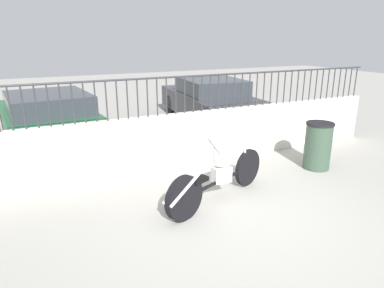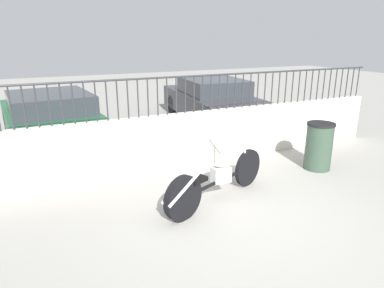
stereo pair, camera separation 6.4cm
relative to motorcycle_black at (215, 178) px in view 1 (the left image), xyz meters
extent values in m
plane|color=gray|center=(0.19, -0.51, -0.40)|extent=(40.00, 40.00, 0.00)
cube|color=beige|center=(0.19, 1.70, 0.13)|extent=(9.56, 0.18, 1.05)
cylinder|color=#2D2D33|center=(-2.66, 1.70, 1.00)|extent=(0.02, 0.02, 0.71)
cylinder|color=#2D2D33|center=(-2.48, 1.70, 1.00)|extent=(0.02, 0.02, 0.71)
cylinder|color=#2D2D33|center=(-2.29, 1.70, 1.00)|extent=(0.02, 0.02, 0.71)
cylinder|color=#2D2D33|center=(-2.11, 1.70, 1.00)|extent=(0.02, 0.02, 0.71)
cylinder|color=#2D2D33|center=(-1.93, 1.70, 1.00)|extent=(0.02, 0.02, 0.71)
cylinder|color=#2D2D33|center=(-1.74, 1.70, 1.00)|extent=(0.02, 0.02, 0.71)
cylinder|color=#2D2D33|center=(-1.56, 1.70, 1.00)|extent=(0.02, 0.02, 0.71)
cylinder|color=#2D2D33|center=(-1.37, 1.70, 1.00)|extent=(0.02, 0.02, 0.71)
cylinder|color=#2D2D33|center=(-1.19, 1.70, 1.00)|extent=(0.02, 0.02, 0.71)
cylinder|color=#2D2D33|center=(-1.01, 1.70, 1.00)|extent=(0.02, 0.02, 0.71)
cylinder|color=#2D2D33|center=(-0.82, 1.70, 1.00)|extent=(0.02, 0.02, 0.71)
cylinder|color=#2D2D33|center=(-0.64, 1.70, 1.00)|extent=(0.02, 0.02, 0.71)
cylinder|color=#2D2D33|center=(-0.45, 1.70, 1.00)|extent=(0.02, 0.02, 0.71)
cylinder|color=#2D2D33|center=(-0.27, 1.70, 1.00)|extent=(0.02, 0.02, 0.71)
cylinder|color=#2D2D33|center=(-0.09, 1.70, 1.00)|extent=(0.02, 0.02, 0.71)
cylinder|color=#2D2D33|center=(0.10, 1.70, 1.00)|extent=(0.02, 0.02, 0.71)
cylinder|color=#2D2D33|center=(0.28, 1.70, 1.00)|extent=(0.02, 0.02, 0.71)
cylinder|color=#2D2D33|center=(0.47, 1.70, 1.00)|extent=(0.02, 0.02, 0.71)
cylinder|color=#2D2D33|center=(0.65, 1.70, 1.00)|extent=(0.02, 0.02, 0.71)
cylinder|color=#2D2D33|center=(0.83, 1.70, 1.00)|extent=(0.02, 0.02, 0.71)
cylinder|color=#2D2D33|center=(1.02, 1.70, 1.00)|extent=(0.02, 0.02, 0.71)
cylinder|color=#2D2D33|center=(1.20, 1.70, 1.00)|extent=(0.02, 0.02, 0.71)
cylinder|color=#2D2D33|center=(1.38, 1.70, 1.00)|extent=(0.02, 0.02, 0.71)
cylinder|color=#2D2D33|center=(1.57, 1.70, 1.00)|extent=(0.02, 0.02, 0.71)
cylinder|color=#2D2D33|center=(1.75, 1.70, 1.00)|extent=(0.02, 0.02, 0.71)
cylinder|color=#2D2D33|center=(1.94, 1.70, 1.00)|extent=(0.02, 0.02, 0.71)
cylinder|color=#2D2D33|center=(2.12, 1.70, 1.00)|extent=(0.02, 0.02, 0.71)
cylinder|color=#2D2D33|center=(2.30, 1.70, 1.00)|extent=(0.02, 0.02, 0.71)
cylinder|color=#2D2D33|center=(2.49, 1.70, 1.00)|extent=(0.02, 0.02, 0.71)
cylinder|color=#2D2D33|center=(2.67, 1.70, 1.00)|extent=(0.02, 0.02, 0.71)
cylinder|color=#2D2D33|center=(2.86, 1.70, 1.00)|extent=(0.02, 0.02, 0.71)
cylinder|color=#2D2D33|center=(3.04, 1.70, 1.00)|extent=(0.02, 0.02, 0.71)
cylinder|color=#2D2D33|center=(3.22, 1.70, 1.00)|extent=(0.02, 0.02, 0.71)
cylinder|color=#2D2D33|center=(3.41, 1.70, 1.00)|extent=(0.02, 0.02, 0.71)
cylinder|color=#2D2D33|center=(3.59, 1.70, 1.00)|extent=(0.02, 0.02, 0.71)
cylinder|color=#2D2D33|center=(3.78, 1.70, 1.00)|extent=(0.02, 0.02, 0.71)
cylinder|color=#2D2D33|center=(3.96, 1.70, 1.00)|extent=(0.02, 0.02, 0.71)
cylinder|color=#2D2D33|center=(4.14, 1.70, 1.00)|extent=(0.02, 0.02, 0.71)
cylinder|color=#2D2D33|center=(4.33, 1.70, 1.00)|extent=(0.02, 0.02, 0.71)
cylinder|color=#2D2D33|center=(4.51, 1.70, 1.00)|extent=(0.02, 0.02, 0.71)
cylinder|color=#2D2D33|center=(4.70, 1.70, 1.00)|extent=(0.02, 0.02, 0.71)
cylinder|color=#2D2D33|center=(4.88, 1.70, 1.00)|extent=(0.02, 0.02, 0.71)
cylinder|color=#2D2D33|center=(0.19, 1.70, 1.34)|extent=(9.56, 0.04, 0.04)
cylinder|color=black|center=(0.83, 0.33, -0.08)|extent=(0.62, 0.30, 0.64)
cylinder|color=black|center=(-0.63, -0.25, -0.08)|extent=(0.65, 0.35, 0.65)
cylinder|color=black|center=(0.10, 0.04, -0.08)|extent=(1.36, 0.59, 0.06)
cube|color=silver|center=(0.15, 0.06, 0.02)|extent=(0.28, 0.18, 0.24)
ellipsoid|color=beige|center=(0.26, 0.10, 0.22)|extent=(0.55, 0.38, 0.18)
cube|color=black|center=(-0.35, -0.14, 0.10)|extent=(0.32, 0.25, 0.06)
cylinder|color=silver|center=(0.74, 0.30, 0.17)|extent=(0.22, 0.12, 0.51)
sphere|color=silver|center=(0.69, 0.28, 0.40)|extent=(0.11, 0.11, 0.11)
cylinder|color=silver|center=(0.66, 0.27, 0.66)|extent=(0.03, 0.03, 0.48)
cylinder|color=silver|center=(0.66, 0.27, 0.90)|extent=(0.22, 0.49, 0.03)
cylinder|color=silver|center=(-0.56, -0.30, 0.14)|extent=(0.74, 0.33, 0.44)
cylinder|color=silver|center=(-0.61, -0.17, 0.14)|extent=(0.74, 0.33, 0.44)
cylinder|color=#334738|center=(2.49, 0.41, 0.03)|extent=(0.50, 0.50, 0.87)
cylinder|color=black|center=(2.49, 0.41, 0.49)|extent=(0.52, 0.52, 0.04)
cylinder|color=black|center=(-3.02, 5.63, -0.08)|extent=(0.17, 0.65, 0.64)
cylinder|color=black|center=(-1.26, 5.81, -0.08)|extent=(0.17, 0.65, 0.64)
cylinder|color=black|center=(-2.76, 3.01, -0.08)|extent=(0.17, 0.65, 0.64)
cylinder|color=black|center=(-1.00, 3.19, -0.08)|extent=(0.17, 0.65, 0.64)
cube|color=#1E5933|center=(-2.01, 4.41, 0.12)|extent=(2.29, 4.41, 0.56)
cube|color=#2D3338|center=(-1.99, 4.20, 0.61)|extent=(1.88, 2.19, 0.43)
cylinder|color=black|center=(1.74, 6.04, -0.08)|extent=(0.17, 0.65, 0.64)
cylinder|color=black|center=(3.38, 5.90, -0.08)|extent=(0.17, 0.65, 0.64)
cylinder|color=black|center=(1.52, 3.55, -0.08)|extent=(0.17, 0.65, 0.64)
cylinder|color=black|center=(3.15, 3.40, -0.08)|extent=(0.17, 0.65, 0.64)
cube|color=#38383D|center=(2.45, 4.72, 0.15)|extent=(2.11, 4.18, 0.62)
cube|color=#2D3338|center=(2.43, 4.52, 0.68)|extent=(1.75, 2.07, 0.43)
camera|label=1|loc=(-2.39, -4.14, 2.05)|focal=32.00mm
camera|label=2|loc=(-2.33, -4.17, 2.05)|focal=32.00mm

